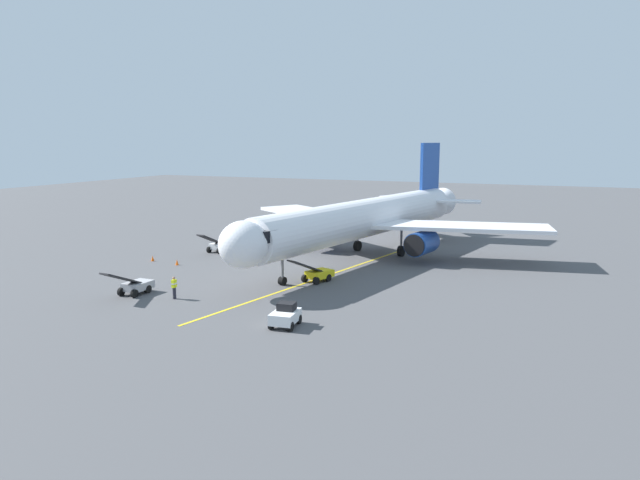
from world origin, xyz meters
TOP-DOWN VIEW (x-y plane):
  - ground_plane at (0.00, 0.00)m, footprint 220.00×220.00m
  - apron_lead_in_line at (0.15, 5.99)m, footprint 8.03×39.28m
  - airplane at (0.09, -0.28)m, footprint 34.14×40.11m
  - ground_crew_marshaller at (8.35, 20.26)m, footprint 0.26×0.40m
  - tug_near_nose at (-2.29, 22.89)m, footprint 1.78×2.45m
  - belt_loader_portside at (15.63, 2.85)m, footprint 1.67×4.64m
  - belt_loader_starboard_side at (0.61, 11.03)m, footprint 2.62×4.72m
  - belt_loader_rear_apron at (11.98, 20.33)m, footprint 1.60×4.60m
  - safety_cone_nose_left at (18.97, 9.60)m, footprint 0.32×0.32m
  - safety_cone_nose_right at (15.62, 10.18)m, footprint 0.32×0.32m

SIDE VIEW (x-z plane):
  - ground_plane at x=0.00m, z-range 0.00..0.00m
  - apron_lead_in_line at x=0.15m, z-range 0.00..0.01m
  - safety_cone_nose_left at x=18.97m, z-range 0.00..0.55m
  - safety_cone_nose_right at x=15.62m, z-range 0.00..0.55m
  - tug_near_nose at x=-2.29m, z-range -0.05..1.45m
  - belt_loader_portside at x=15.63m, z-range -0.45..1.88m
  - belt_loader_starboard_side at x=0.61m, z-range -0.45..1.88m
  - belt_loader_rear_apron at x=11.98m, z-range -0.45..1.88m
  - ground_crew_marshaller at x=8.35m, z-range 0.03..1.74m
  - airplane at x=0.09m, z-range -1.75..9.75m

